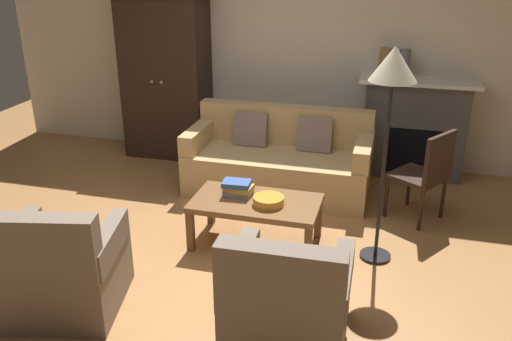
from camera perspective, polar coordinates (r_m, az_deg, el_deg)
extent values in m
plane|color=#B27A47|center=(4.63, -4.00, -9.11)|extent=(9.60, 9.60, 0.00)
cube|color=silver|center=(6.49, 3.15, 13.40)|extent=(7.20, 0.10, 2.80)
cube|color=#4C4947|center=(6.31, 16.42, 4.19)|extent=(1.10, 0.36, 1.08)
cube|color=black|center=(6.20, 16.22, 1.93)|extent=(0.60, 0.01, 0.52)
cube|color=white|center=(6.14, 16.99, 9.10)|extent=(1.26, 0.48, 0.04)
cube|color=black|center=(6.70, -9.50, 9.47)|extent=(1.00, 0.52, 1.89)
sphere|color=#ADAFB5|center=(6.47, -11.01, 9.25)|extent=(0.04, 0.04, 0.04)
sphere|color=#ADAFB5|center=(6.42, -10.03, 9.22)|extent=(0.04, 0.04, 0.04)
cube|color=tan|center=(5.71, 2.33, -0.20)|extent=(1.90, 0.84, 0.44)
cube|color=tan|center=(5.88, 3.14, 4.91)|extent=(1.90, 0.18, 0.42)
cube|color=tan|center=(5.84, -6.08, 3.66)|extent=(0.16, 0.80, 0.22)
cube|color=tan|center=(5.48, 11.39, 2.06)|extent=(0.16, 0.80, 0.22)
cube|color=#7F6B60|center=(5.84, -0.53, 4.41)|extent=(0.36, 0.19, 0.37)
cube|color=#7F6B60|center=(5.70, 6.28, 3.82)|extent=(0.36, 0.19, 0.37)
cube|color=brown|center=(4.63, -0.02, -3.49)|extent=(1.10, 0.60, 0.05)
cube|color=brown|center=(4.66, -6.97, -6.43)|extent=(0.06, 0.06, 0.37)
cube|color=brown|center=(4.41, 5.56, -8.12)|extent=(0.06, 0.06, 0.37)
cube|color=brown|center=(5.08, -4.81, -3.71)|extent=(0.06, 0.06, 0.37)
cube|color=brown|center=(4.86, 6.63, -5.08)|extent=(0.06, 0.06, 0.37)
cylinder|color=orange|center=(4.54, 1.34, -3.22)|extent=(0.26, 0.26, 0.07)
cube|color=gray|center=(4.71, -1.90, -2.36)|extent=(0.24, 0.17, 0.05)
cube|color=gold|center=(4.70, -1.85, -1.86)|extent=(0.25, 0.19, 0.04)
cube|color=#38569E|center=(4.68, -2.07, -1.39)|extent=(0.25, 0.18, 0.04)
cylinder|color=olive|center=(6.11, 13.57, 11.07)|extent=(0.14, 0.14, 0.31)
cylinder|color=#565B66|center=(6.10, 15.47, 10.86)|extent=(0.13, 0.13, 0.31)
cube|color=#756656|center=(4.19, -19.43, -10.85)|extent=(0.91, 0.91, 0.42)
cube|color=#756656|center=(3.73, -21.96, -7.73)|extent=(0.78, 0.32, 0.46)
cube|color=#756656|center=(3.93, -15.50, -7.44)|extent=(0.27, 0.71, 0.20)
cube|color=#756656|center=(4.17, -24.23, -6.86)|extent=(0.27, 0.71, 0.20)
cube|color=#756656|center=(3.66, 3.42, -14.83)|extent=(0.78, 0.78, 0.42)
cube|color=#756656|center=(3.15, 2.59, -11.81)|extent=(0.76, 0.18, 0.46)
cube|color=#756656|center=(3.45, 9.05, -11.35)|extent=(0.14, 0.70, 0.20)
cube|color=#756656|center=(3.54, -1.81, -10.10)|extent=(0.14, 0.70, 0.20)
cube|color=black|center=(5.30, 16.75, -0.59)|extent=(0.61, 0.61, 0.04)
cylinder|color=black|center=(5.63, 15.93, -1.62)|extent=(0.04, 0.04, 0.41)
cylinder|color=black|center=(5.34, 13.68, -2.75)|extent=(0.04, 0.04, 0.41)
cylinder|color=black|center=(5.46, 19.23, -2.82)|extent=(0.04, 0.04, 0.41)
cylinder|color=black|center=(5.16, 17.09, -4.06)|extent=(0.04, 0.04, 0.41)
cube|color=black|center=(5.12, 18.92, 1.28)|extent=(0.28, 0.39, 0.45)
cylinder|color=black|center=(4.72, 12.53, -8.81)|extent=(0.26, 0.26, 0.02)
cylinder|color=black|center=(4.39, 13.35, -0.33)|extent=(0.03, 0.03, 1.53)
cone|color=beige|center=(4.13, 14.45, 10.94)|extent=(0.36, 0.36, 0.26)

